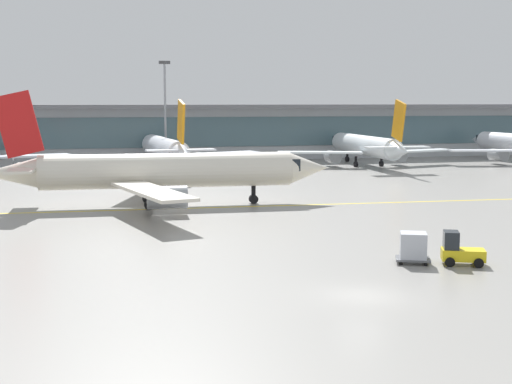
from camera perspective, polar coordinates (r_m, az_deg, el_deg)
name	(u,v)px	position (r m, az deg, el deg)	size (l,w,h in m)	color
ground_plane	(363,296)	(38.03, 8.55, -8.19)	(400.00, 400.00, 0.00)	gray
taxiway_centreline_stripe	(171,209)	(68.02, -6.82, -1.33)	(110.00, 0.36, 0.01)	yellow
terminal_concourse	(169,132)	(125.13, -6.92, 4.81)	(185.94, 11.00, 9.60)	#B2B7BC
gate_airplane_2	(165,149)	(106.98, -7.31, 3.44)	(29.10, 31.39, 10.39)	silver
gate_airplane_3	(366,146)	(113.86, 8.73, 3.64)	(29.18, 31.28, 10.39)	white
taxiing_regional_jet	(163,172)	(69.56, -7.40, 1.61)	(33.59, 31.25, 11.14)	silver
baggage_tug	(459,251)	(46.12, 15.91, -4.52)	(2.94, 2.37, 2.10)	yellow
cargo_dolly_lead	(413,247)	(45.83, 12.43, -4.28)	(2.55, 2.28, 1.94)	#595B60
apron_light_mast_1	(165,109)	(115.76, -7.25, 6.61)	(1.80, 0.36, 16.49)	gray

